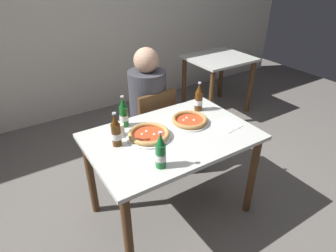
# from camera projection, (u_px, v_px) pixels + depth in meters

# --- Properties ---
(ground_plane) EXTENTS (8.00, 8.00, 0.00)m
(ground_plane) POSITION_uv_depth(u_px,v_px,m) (171.00, 209.00, 2.45)
(ground_plane) COLOR slate
(back_wall_tiled) EXTENTS (7.00, 0.10, 2.60)m
(back_wall_tiled) POSITION_uv_depth(u_px,v_px,m) (70.00, 12.00, 3.40)
(back_wall_tiled) COLOR silver
(back_wall_tiled) RESTS_ON ground_plane
(dining_table_main) EXTENTS (1.20, 0.80, 0.75)m
(dining_table_main) POSITION_uv_depth(u_px,v_px,m) (172.00, 148.00, 2.13)
(dining_table_main) COLOR silver
(dining_table_main) RESTS_ON ground_plane
(chair_behind_table) EXTENTS (0.42, 0.42, 0.85)m
(chair_behind_table) POSITION_uv_depth(u_px,v_px,m) (152.00, 125.00, 2.73)
(chair_behind_table) COLOR brown
(chair_behind_table) RESTS_ON ground_plane
(diner_seated) EXTENTS (0.34, 0.34, 1.21)m
(diner_seated) POSITION_uv_depth(u_px,v_px,m) (148.00, 114.00, 2.72)
(diner_seated) COLOR #2D3342
(diner_seated) RESTS_ON ground_plane
(dining_table_background) EXTENTS (0.80, 0.70, 0.75)m
(dining_table_background) POSITION_uv_depth(u_px,v_px,m) (218.00, 69.00, 3.80)
(dining_table_background) COLOR silver
(dining_table_background) RESTS_ON ground_plane
(pizza_margherita_near) EXTENTS (0.32, 0.32, 0.04)m
(pizza_margherita_near) POSITION_uv_depth(u_px,v_px,m) (149.00, 134.00, 2.04)
(pizza_margherita_near) COLOR white
(pizza_margherita_near) RESTS_ON dining_table_main
(pizza_marinara_far) EXTENTS (0.30, 0.30, 0.04)m
(pizza_marinara_far) POSITION_uv_depth(u_px,v_px,m) (189.00, 120.00, 2.22)
(pizza_marinara_far) COLOR white
(pizza_marinara_far) RESTS_ON dining_table_main
(beer_bottle_left) EXTENTS (0.07, 0.07, 0.25)m
(beer_bottle_left) POSITION_uv_depth(u_px,v_px,m) (161.00, 152.00, 1.71)
(beer_bottle_left) COLOR #196B2D
(beer_bottle_left) RESTS_ON dining_table_main
(beer_bottle_center) EXTENTS (0.07, 0.07, 0.25)m
(beer_bottle_center) POSITION_uv_depth(u_px,v_px,m) (116.00, 132.00, 1.91)
(beer_bottle_center) COLOR #512D0F
(beer_bottle_center) RESTS_ON dining_table_main
(beer_bottle_right) EXTENTS (0.07, 0.07, 0.25)m
(beer_bottle_right) POSITION_uv_depth(u_px,v_px,m) (199.00, 99.00, 2.37)
(beer_bottle_right) COLOR #512D0F
(beer_bottle_right) RESTS_ON dining_table_main
(beer_bottle_extra) EXTENTS (0.07, 0.07, 0.25)m
(beer_bottle_extra) POSITION_uv_depth(u_px,v_px,m) (124.00, 114.00, 2.14)
(beer_bottle_extra) COLOR #14591E
(beer_bottle_extra) RESTS_ON dining_table_main
(napkin_with_cutlery) EXTENTS (0.20, 0.20, 0.01)m
(napkin_with_cutlery) POSITION_uv_depth(u_px,v_px,m) (227.00, 125.00, 2.20)
(napkin_with_cutlery) COLOR white
(napkin_with_cutlery) RESTS_ON dining_table_main
(paper_cup) EXTENTS (0.07, 0.07, 0.09)m
(paper_cup) POSITION_uv_depth(u_px,v_px,m) (119.00, 130.00, 2.04)
(paper_cup) COLOR white
(paper_cup) RESTS_ON dining_table_main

